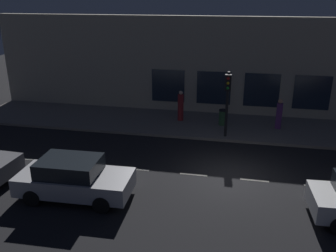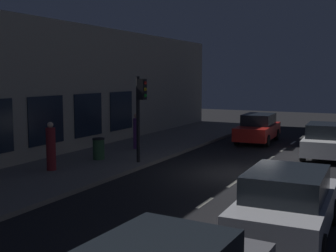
% 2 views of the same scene
% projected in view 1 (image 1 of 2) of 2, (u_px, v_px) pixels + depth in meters
% --- Properties ---
extents(ground_plane, '(60.00, 60.00, 0.00)m').
position_uv_depth(ground_plane, '(231.00, 178.00, 15.56)').
color(ground_plane, black).
extents(sidewalk, '(4.50, 32.00, 0.15)m').
position_uv_depth(sidewalk, '(235.00, 127.00, 21.29)').
color(sidewalk, slate).
rests_on(sidewalk, ground).
extents(building_facade, '(0.65, 32.00, 6.16)m').
position_uv_depth(building_facade, '(239.00, 68.00, 22.60)').
color(building_facade, '#B2A893').
rests_on(building_facade, ground).
extents(lane_centre_line, '(0.12, 27.20, 0.01)m').
position_uv_depth(lane_centre_line, '(255.00, 180.00, 15.37)').
color(lane_centre_line, beige).
rests_on(lane_centre_line, ground).
extents(traffic_light, '(0.49, 0.32, 3.53)m').
position_uv_depth(traffic_light, '(227.00, 94.00, 18.79)').
color(traffic_light, black).
rests_on(traffic_light, sidewalk).
extents(parked_car_3, '(2.06, 4.39, 1.58)m').
position_uv_depth(parked_car_3, '(74.00, 178.00, 13.89)').
color(parked_car_3, '#B7B7BC').
rests_on(parked_car_3, ground).
extents(pedestrian_0, '(0.48, 0.48, 1.74)m').
position_uv_depth(pedestrian_0, '(279.00, 115.00, 20.57)').
color(pedestrian_0, '#5B2D70').
rests_on(pedestrian_0, sidewalk).
extents(pedestrian_1, '(0.41, 0.41, 1.84)m').
position_uv_depth(pedestrian_1, '(181.00, 107.00, 21.92)').
color(pedestrian_1, maroon).
rests_on(pedestrian_1, sidewalk).
extents(trash_bin, '(0.52, 0.52, 0.91)m').
position_uv_depth(trash_bin, '(223.00, 117.00, 21.28)').
color(trash_bin, '#2D5633').
rests_on(trash_bin, sidewalk).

